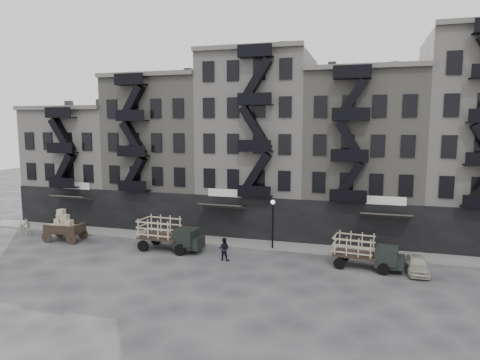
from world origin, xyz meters
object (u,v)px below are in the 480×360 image
(stake_truck_east, at_px, (366,250))
(car_east, at_px, (417,264))
(pedestrian_west, at_px, (57,224))
(horse, at_px, (23,226))
(wagon, at_px, (64,223))
(pedestrian_mid, at_px, (224,249))
(stake_truck_west, at_px, (169,232))

(stake_truck_east, distance_m, car_east, 3.60)
(car_east, bearing_deg, pedestrian_west, 173.96)
(horse, xyz_separation_m, pedestrian_west, (2.87, 1.20, 0.08))
(wagon, distance_m, pedestrian_mid, 15.78)
(car_east, height_order, pedestrian_west, pedestrian_west)
(stake_truck_west, relative_size, pedestrian_mid, 3.09)
(horse, xyz_separation_m, car_east, (35.09, -0.72, -0.23))
(stake_truck_east, xyz_separation_m, pedestrian_west, (-28.71, 2.02, -0.48))
(stake_truck_west, distance_m, pedestrian_mid, 5.43)
(stake_truck_east, bearing_deg, stake_truck_west, -173.09)
(stake_truck_west, relative_size, pedestrian_west, 3.01)
(pedestrian_mid, bearing_deg, wagon, -4.21)
(car_east, xyz_separation_m, pedestrian_west, (-32.22, 1.93, 0.31))
(pedestrian_mid, bearing_deg, stake_truck_west, -12.96)
(pedestrian_west, bearing_deg, car_east, -26.76)
(horse, relative_size, pedestrian_mid, 1.11)
(pedestrian_west, bearing_deg, stake_truck_east, -27.36)
(stake_truck_west, bearing_deg, pedestrian_mid, -9.51)
(pedestrian_mid, bearing_deg, horse, -5.31)
(wagon, bearing_deg, car_east, -2.48)
(wagon, distance_m, stake_truck_east, 26.31)
(wagon, relative_size, car_east, 0.97)
(stake_truck_west, xyz_separation_m, car_east, (19.36, 0.02, -0.95))
(wagon, height_order, stake_truck_west, wagon)
(stake_truck_east, distance_m, pedestrian_mid, 10.67)
(stake_truck_west, relative_size, car_east, 1.53)
(car_east, bearing_deg, horse, 176.20)
(stake_truck_east, relative_size, car_east, 1.40)
(stake_truck_west, height_order, stake_truck_east, stake_truck_west)
(stake_truck_east, relative_size, pedestrian_mid, 2.82)
(wagon, distance_m, stake_truck_west, 10.46)
(car_east, bearing_deg, wagon, 177.52)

